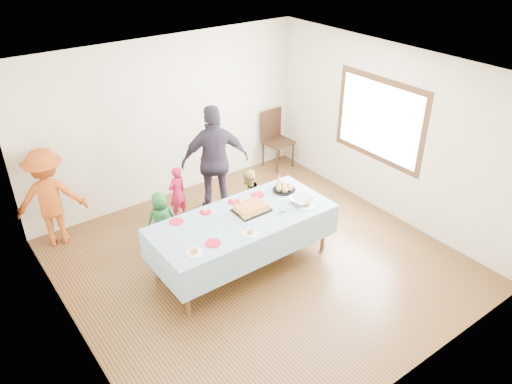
# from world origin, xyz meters

# --- Properties ---
(ground) EXTENTS (5.00, 5.00, 0.00)m
(ground) POSITION_xyz_m (0.00, 0.00, 0.00)
(ground) COLOR #452A13
(ground) RESTS_ON ground
(room_walls) EXTENTS (5.04, 5.04, 2.72)m
(room_walls) POSITION_xyz_m (0.05, 0.00, 1.77)
(room_walls) COLOR beige
(room_walls) RESTS_ON ground
(party_table) EXTENTS (2.50, 1.10, 0.78)m
(party_table) POSITION_xyz_m (-0.20, 0.11, 0.72)
(party_table) COLOR #53311C
(party_table) RESTS_ON ground
(birthday_cake) EXTENTS (0.47, 0.36, 0.08)m
(birthday_cake) POSITION_xyz_m (-0.01, 0.17, 0.82)
(birthday_cake) COLOR black
(birthday_cake) RESTS_ON party_table
(rolls_tray) EXTENTS (0.34, 0.34, 0.10)m
(rolls_tray) POSITION_xyz_m (0.70, 0.33, 0.82)
(rolls_tray) COLOR black
(rolls_tray) RESTS_ON party_table
(punch_bowl) EXTENTS (0.32, 0.32, 0.08)m
(punch_bowl) POSITION_xyz_m (0.68, -0.07, 0.82)
(punch_bowl) COLOR silver
(punch_bowl) RESTS_ON party_table
(party_hat) EXTENTS (0.09, 0.09, 0.15)m
(party_hat) POSITION_xyz_m (0.79, 0.55, 0.85)
(party_hat) COLOR white
(party_hat) RESTS_ON party_table
(fork_pile) EXTENTS (0.24, 0.18, 0.07)m
(fork_pile) POSITION_xyz_m (0.38, -0.12, 0.81)
(fork_pile) COLOR white
(fork_pile) RESTS_ON party_table
(plate_red_far_a) EXTENTS (0.19, 0.19, 0.01)m
(plate_red_far_a) POSITION_xyz_m (-0.96, 0.52, 0.79)
(plate_red_far_a) COLOR red
(plate_red_far_a) RESTS_ON party_table
(plate_red_far_b) EXTENTS (0.16, 0.16, 0.01)m
(plate_red_far_b) POSITION_xyz_m (-0.53, 0.50, 0.79)
(plate_red_far_b) COLOR red
(plate_red_far_b) RESTS_ON party_table
(plate_red_far_c) EXTENTS (0.17, 0.17, 0.01)m
(plate_red_far_c) POSITION_xyz_m (-0.07, 0.50, 0.79)
(plate_red_far_c) COLOR red
(plate_red_far_c) RESTS_ON party_table
(plate_red_far_d) EXTENTS (0.19, 0.19, 0.01)m
(plate_red_far_d) POSITION_xyz_m (0.31, 0.45, 0.79)
(plate_red_far_d) COLOR red
(plate_red_far_d) RESTS_ON party_table
(plate_red_near) EXTENTS (0.20, 0.20, 0.01)m
(plate_red_near) POSITION_xyz_m (-0.83, -0.17, 0.79)
(plate_red_near) COLOR red
(plate_red_near) RESTS_ON party_table
(plate_white_left) EXTENTS (0.22, 0.22, 0.01)m
(plate_white_left) POSITION_xyz_m (-1.12, -0.21, 0.79)
(plate_white_left) COLOR white
(plate_white_left) RESTS_ON party_table
(plate_white_mid) EXTENTS (0.21, 0.21, 0.01)m
(plate_white_mid) POSITION_xyz_m (-0.35, -0.28, 0.79)
(plate_white_mid) COLOR white
(plate_white_mid) RESTS_ON party_table
(plate_white_right) EXTENTS (0.22, 0.22, 0.01)m
(plate_white_right) POSITION_xyz_m (0.67, -0.21, 0.79)
(plate_white_right) COLOR white
(plate_white_right) RESTS_ON party_table
(dining_chair) EXTENTS (0.50, 0.50, 1.09)m
(dining_chair) POSITION_xyz_m (2.09, 2.29, 0.61)
(dining_chair) COLOR black
(dining_chair) RESTS_ON ground
(toddler_left) EXTENTS (0.37, 0.29, 0.91)m
(toddler_left) POSITION_xyz_m (-0.33, 1.71, 0.45)
(toddler_left) COLOR #D01A48
(toddler_left) RESTS_ON ground
(toddler_mid) EXTENTS (0.49, 0.37, 0.90)m
(toddler_mid) POSITION_xyz_m (-0.89, 1.15, 0.45)
(toddler_mid) COLOR #216531
(toddler_mid) RESTS_ON ground
(toddler_right) EXTENTS (0.55, 0.49, 0.94)m
(toddler_right) POSITION_xyz_m (0.46, 0.90, 0.47)
(toddler_right) COLOR tan
(toddler_right) RESTS_ON ground
(adult_left) EXTENTS (1.10, 0.83, 1.51)m
(adult_left) POSITION_xyz_m (-2.10, 2.20, 0.76)
(adult_left) COLOR #B44916
(adult_left) RESTS_ON ground
(adult_right) EXTENTS (1.16, 0.80, 1.82)m
(adult_right) POSITION_xyz_m (0.28, 1.52, 0.91)
(adult_right) COLOR #302938
(adult_right) RESTS_ON ground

